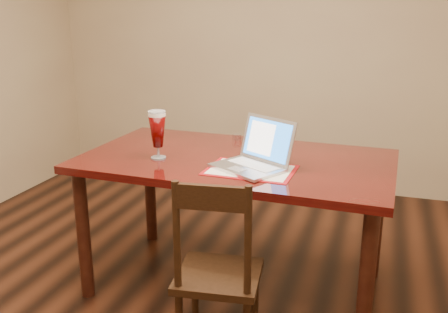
% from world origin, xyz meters
% --- Properties ---
extents(dining_table, '(1.81, 1.06, 1.11)m').
position_xyz_m(dining_table, '(0.13, 0.55, 0.74)').
color(dining_table, '#490D09').
rests_on(dining_table, ground).
extents(dining_chair, '(0.44, 0.43, 0.94)m').
position_xyz_m(dining_chair, '(0.23, -0.08, 0.44)').
color(dining_chair, black).
rests_on(dining_chair, ground).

